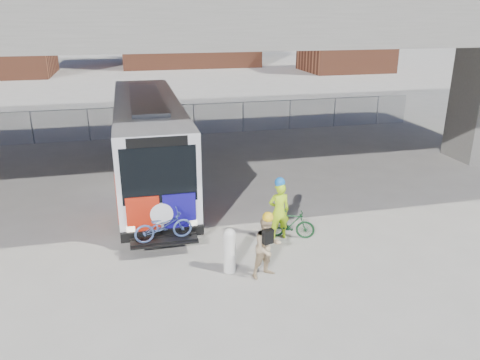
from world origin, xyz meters
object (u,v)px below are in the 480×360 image
object	(u,v)px
cyclist_tan	(267,246)
bike_parked	(290,224)
bollard	(230,249)
cyclist_hivis	(279,209)
bus	(149,134)

from	to	relation	value
cyclist_tan	bike_parked	xyz separation A→B (m)	(1.40, 2.08, -0.44)
bollard	cyclist_tan	size ratio (longest dim) A/B	0.69
cyclist_hivis	bus	bearing A→B (deg)	-59.07
cyclist_hivis	bike_parked	bearing A→B (deg)	168.16
bus	cyclist_tan	distance (m)	8.97
bus	bike_parked	xyz separation A→B (m)	(4.05, -6.41, -1.64)
bollard	cyclist_hivis	world-z (taller)	cyclist_hivis
bollard	bike_parked	distance (m)	2.85
bollard	bike_parked	size ratio (longest dim) A/B	0.84
bollard	cyclist_hivis	distance (m)	2.62
cyclist_hivis	bike_parked	world-z (taller)	cyclist_hivis
bollard	bike_parked	bearing A→B (deg)	34.27
bollard	cyclist_tan	distance (m)	1.08
cyclist_hivis	bike_parked	size ratio (longest dim) A/B	1.32
bollard	bus	bearing A→B (deg)	101.96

